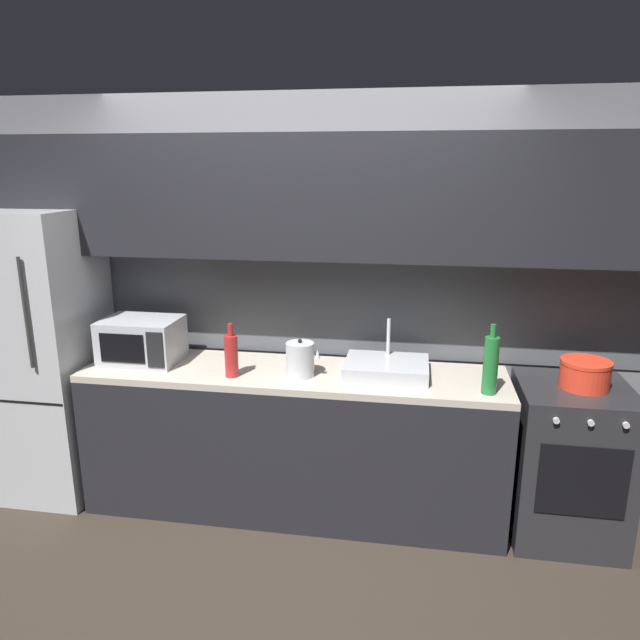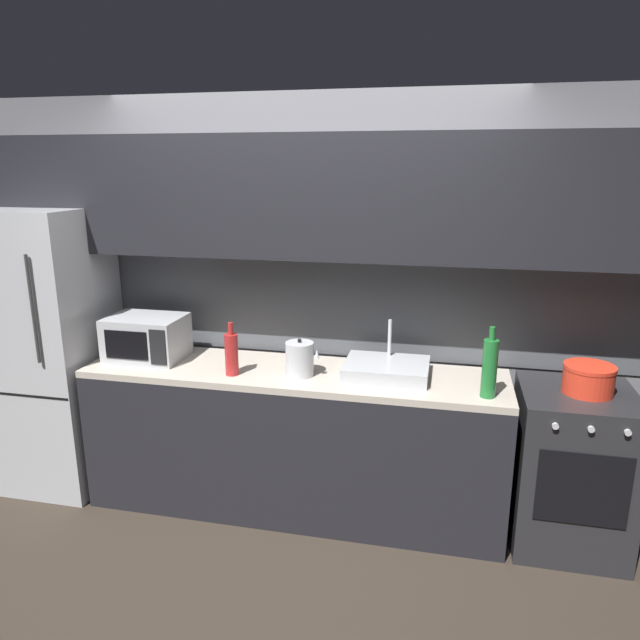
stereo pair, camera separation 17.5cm
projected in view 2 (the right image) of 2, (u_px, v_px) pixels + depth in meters
name	position (u px, v px, depth m)	size (l,w,h in m)	color
ground_plane	(247.00, 606.00, 2.84)	(10.00, 10.00, 0.00)	#2D261E
back_wall	(305.00, 254.00, 3.57)	(4.24, 0.44, 2.50)	slate
counter_run	(294.00, 439.00, 3.57)	(2.50, 0.60, 0.90)	black
refrigerator	(51.00, 350.00, 3.80)	(0.68, 0.69, 1.82)	#ADAFB5
oven_range	(571.00, 468.00, 3.24)	(0.60, 0.62, 0.90)	#232326
microwave	(147.00, 338.00, 3.64)	(0.46, 0.35, 0.27)	#A8AAAF
sink_basin	(386.00, 369.00, 3.36)	(0.48, 0.38, 0.30)	#ADAFB5
kettle	(300.00, 359.00, 3.35)	(0.20, 0.16, 0.22)	#B7BABF
wine_bottle_red	(232.00, 354.00, 3.36)	(0.08, 0.08, 0.31)	#A82323
wine_bottle_green	(490.00, 368.00, 3.02)	(0.08, 0.08, 0.38)	#1E6B2D
mug_clear	(298.00, 354.00, 3.59)	(0.09, 0.09, 0.10)	silver
cooking_pot	(589.00, 379.00, 3.10)	(0.27, 0.27, 0.16)	red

